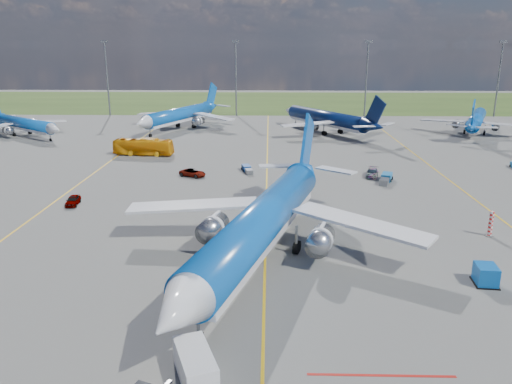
{
  "coord_description": "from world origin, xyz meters",
  "views": [
    {
      "loc": [
        0.32,
        -46.84,
        21.35
      ],
      "look_at": [
        -1.23,
        11.81,
        4.0
      ],
      "focal_mm": 35.0,
      "sensor_mm": 36.0,
      "label": 1
    }
  ],
  "objects_px": {
    "bg_jet_nnw": "(181,129)",
    "uld_container": "(486,275)",
    "service_car_a": "(73,200)",
    "baggage_tug_c": "(247,169)",
    "bg_jet_nw": "(27,136)",
    "bg_jet_ne": "(475,133)",
    "baggage_tug_w": "(386,179)",
    "service_car_c": "(372,173)",
    "main_airliner": "(262,261)",
    "service_van": "(195,366)",
    "service_car_b": "(193,173)",
    "apron_bus": "(143,147)",
    "warning_post": "(491,224)",
    "bg_jet_n": "(326,133)"
  },
  "relations": [
    {
      "from": "baggage_tug_w",
      "to": "service_car_a",
      "type": "bearing_deg",
      "value": -143.33
    },
    {
      "from": "apron_bus",
      "to": "baggage_tug_w",
      "type": "xyz_separation_m",
      "value": [
        44.2,
        -19.4,
        -1.11
      ]
    },
    {
      "from": "bg_jet_ne",
      "to": "baggage_tug_w",
      "type": "xyz_separation_m",
      "value": [
        -32.99,
        -47.77,
        0.56
      ]
    },
    {
      "from": "warning_post",
      "to": "main_airliner",
      "type": "height_order",
      "value": "main_airliner"
    },
    {
      "from": "uld_container",
      "to": "service_car_a",
      "type": "bearing_deg",
      "value": 160.01
    },
    {
      "from": "bg_jet_ne",
      "to": "baggage_tug_c",
      "type": "xyz_separation_m",
      "value": [
        -55.73,
        -41.67,
        0.48
      ]
    },
    {
      "from": "service_car_b",
      "to": "service_van",
      "type": "bearing_deg",
      "value": -145.2
    },
    {
      "from": "bg_jet_nnw",
      "to": "baggage_tug_w",
      "type": "distance_m",
      "value": 67.13
    },
    {
      "from": "service_van",
      "to": "apron_bus",
      "type": "xyz_separation_m",
      "value": [
        -20.48,
        69.77,
        0.63
      ]
    },
    {
      "from": "bg_jet_nw",
      "to": "baggage_tug_w",
      "type": "height_order",
      "value": "bg_jet_nw"
    },
    {
      "from": "service_car_a",
      "to": "bg_jet_nnw",
      "type": "bearing_deg",
      "value": 80.32
    },
    {
      "from": "bg_jet_nnw",
      "to": "service_car_b",
      "type": "distance_m",
      "value": 50.49
    },
    {
      "from": "bg_jet_ne",
      "to": "main_airliner",
      "type": "xyz_separation_m",
      "value": [
        -52.59,
        -79.04,
        0.0
      ]
    },
    {
      "from": "service_van",
      "to": "service_car_c",
      "type": "distance_m",
      "value": 58.0
    },
    {
      "from": "bg_jet_nnw",
      "to": "service_van",
      "type": "xyz_separation_m",
      "value": [
        18.67,
        -102.43,
        1.04
      ]
    },
    {
      "from": "warning_post",
      "to": "uld_container",
      "type": "relative_size",
      "value": 1.31
    },
    {
      "from": "warning_post",
      "to": "service_van",
      "type": "height_order",
      "value": "warning_post"
    },
    {
      "from": "apron_bus",
      "to": "bg_jet_nw",
      "type": "bearing_deg",
      "value": 64.93
    },
    {
      "from": "service_van",
      "to": "apron_bus",
      "type": "relative_size",
      "value": 0.4
    },
    {
      "from": "uld_container",
      "to": "main_airliner",
      "type": "bearing_deg",
      "value": 173.06
    },
    {
      "from": "warning_post",
      "to": "bg_jet_n",
      "type": "relative_size",
      "value": 0.07
    },
    {
      "from": "warning_post",
      "to": "bg_jet_nw",
      "type": "distance_m",
      "value": 106.08
    },
    {
      "from": "warning_post",
      "to": "bg_jet_ne",
      "type": "bearing_deg",
      "value": 69.8
    },
    {
      "from": "service_car_c",
      "to": "bg_jet_nw",
      "type": "bearing_deg",
      "value": 169.07
    },
    {
      "from": "bg_jet_ne",
      "to": "service_van",
      "type": "xyz_separation_m",
      "value": [
        -56.7,
        -98.14,
        1.04
      ]
    },
    {
      "from": "main_airliner",
      "to": "bg_jet_ne",
      "type": "bearing_deg",
      "value": 72.98
    },
    {
      "from": "bg_jet_nw",
      "to": "bg_jet_ne",
      "type": "xyz_separation_m",
      "value": [
        110.97,
        7.56,
        0.0
      ]
    },
    {
      "from": "bg_jet_ne",
      "to": "baggage_tug_c",
      "type": "relative_size",
      "value": 7.82
    },
    {
      "from": "bg_jet_nnw",
      "to": "uld_container",
      "type": "height_order",
      "value": "bg_jet_nnw"
    },
    {
      "from": "bg_jet_nw",
      "to": "baggage_tug_w",
      "type": "distance_m",
      "value": 87.74
    },
    {
      "from": "service_car_c",
      "to": "main_airliner",
      "type": "bearing_deg",
      "value": -102.71
    },
    {
      "from": "warning_post",
      "to": "bg_jet_nnw",
      "type": "distance_m",
      "value": 90.24
    },
    {
      "from": "bg_jet_nw",
      "to": "service_van",
      "type": "relative_size",
      "value": 6.84
    },
    {
      "from": "bg_jet_n",
      "to": "service_car_c",
      "type": "xyz_separation_m",
      "value": [
        3.1,
        -43.73,
        0.68
      ]
    },
    {
      "from": "bg_jet_ne",
      "to": "bg_jet_n",
      "type": "bearing_deg",
      "value": 26.49
    },
    {
      "from": "main_airliner",
      "to": "service_car_a",
      "type": "relative_size",
      "value": 12.22
    },
    {
      "from": "bg_jet_nw",
      "to": "baggage_tug_c",
      "type": "height_order",
      "value": "bg_jet_nw"
    },
    {
      "from": "warning_post",
      "to": "bg_jet_nw",
      "type": "bearing_deg",
      "value": 142.99
    },
    {
      "from": "bg_jet_n",
      "to": "service_car_a",
      "type": "bearing_deg",
      "value": 24.01
    },
    {
      "from": "bg_jet_ne",
      "to": "main_airliner",
      "type": "bearing_deg",
      "value": 81.62
    },
    {
      "from": "bg_jet_nw",
      "to": "bg_jet_n",
      "type": "distance_m",
      "value": 73.62
    },
    {
      "from": "service_van",
      "to": "bg_jet_nw",
      "type": "bearing_deg",
      "value": 99.98
    },
    {
      "from": "apron_bus",
      "to": "service_car_c",
      "type": "height_order",
      "value": "apron_bus"
    },
    {
      "from": "bg_jet_nw",
      "to": "baggage_tug_c",
      "type": "relative_size",
      "value": 6.92
    },
    {
      "from": "bg_jet_nw",
      "to": "service_van",
      "type": "xyz_separation_m",
      "value": [
        54.27,
        -90.58,
        1.04
      ]
    },
    {
      "from": "bg_jet_n",
      "to": "baggage_tug_w",
      "type": "xyz_separation_m",
      "value": [
        4.67,
        -46.96,
        0.56
      ]
    },
    {
      "from": "service_van",
      "to": "bg_jet_nnw",
      "type": "bearing_deg",
      "value": 79.38
    },
    {
      "from": "service_van",
      "to": "service_car_c",
      "type": "bearing_deg",
      "value": 46.6
    },
    {
      "from": "baggage_tug_c",
      "to": "bg_jet_nnw",
      "type": "bearing_deg",
      "value": 99.28
    },
    {
      "from": "service_car_c",
      "to": "baggage_tug_w",
      "type": "relative_size",
      "value": 0.86
    }
  ]
}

